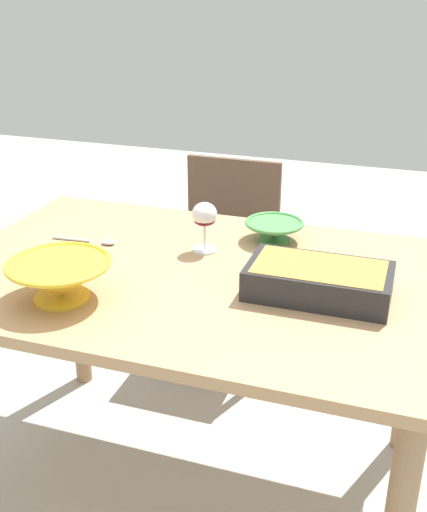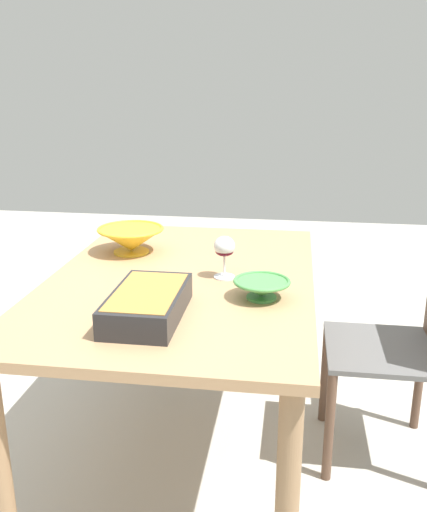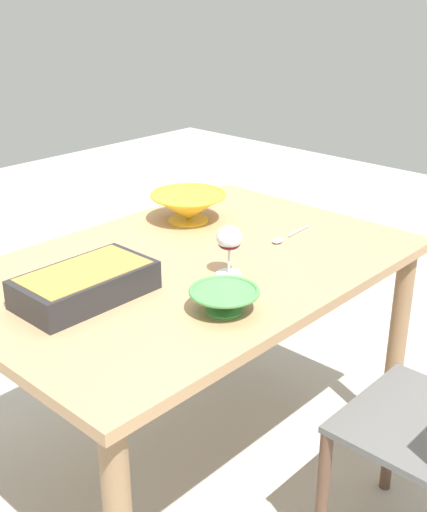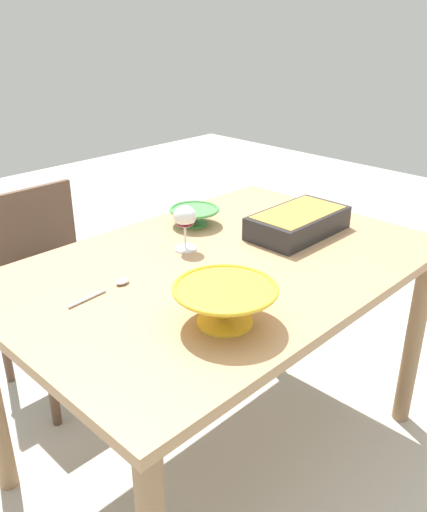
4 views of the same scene
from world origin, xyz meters
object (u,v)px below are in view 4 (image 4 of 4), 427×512
at_px(chair, 51,280).
at_px(small_bowl, 225,303).
at_px(dining_table, 220,291).
at_px(casserole_dish, 298,221).
at_px(serving_spoon, 112,286).
at_px(mixing_bowl, 194,215).
at_px(wine_glass, 185,220).

distance_m(chair, small_bowl, 1.14).
bearing_deg(small_bowl, chair, -94.92).
distance_m(dining_table, chair, 0.86).
relative_size(dining_table, small_bowl, 5.20).
height_order(dining_table, small_bowl, small_bowl).
distance_m(casserole_dish, serving_spoon, 0.72).
relative_size(casserole_dish, small_bowl, 1.38).
bearing_deg(small_bowl, serving_spoon, -75.65).
relative_size(casserole_dish, serving_spoon, 1.73).
bearing_deg(serving_spoon, small_bowl, 104.35).
height_order(chair, casserole_dish, casserole_dish).
relative_size(dining_table, casserole_dish, 3.78).
height_order(small_bowl, serving_spoon, small_bowl).
bearing_deg(serving_spoon, mixing_bowl, -158.94).
relative_size(chair, wine_glass, 5.48).
distance_m(mixing_bowl, serving_spoon, 0.55).
xyz_separation_m(wine_glass, mixing_bowl, (-0.18, -0.14, -0.07)).
bearing_deg(dining_table, small_bowl, 45.51).
distance_m(dining_table, casserole_dish, 0.39).
bearing_deg(wine_glass, serving_spoon, 9.23).
distance_m(mixing_bowl, small_bowl, 0.69).
relative_size(chair, small_bowl, 3.14).
height_order(casserole_dish, small_bowl, small_bowl).
bearing_deg(serving_spoon, casserole_dish, 169.90).
height_order(wine_glass, serving_spoon, wine_glass).
height_order(chair, small_bowl, small_bowl).
distance_m(dining_table, serving_spoon, 0.37).
height_order(wine_glass, casserole_dish, wine_glass).
relative_size(dining_table, serving_spoon, 6.53).
distance_m(dining_table, wine_glass, 0.26).
distance_m(casserole_dish, mixing_bowl, 0.38).
bearing_deg(serving_spoon, dining_table, 164.10).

